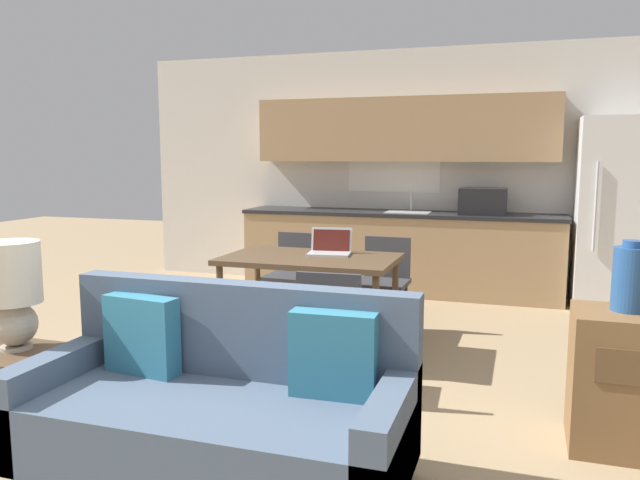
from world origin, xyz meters
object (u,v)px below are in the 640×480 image
(side_table, at_px, (17,382))
(vase, at_px, (631,278))
(couch, at_px, (220,406))
(dining_chair_near_right, at_px, (333,323))
(dining_chair_far_left, at_px, (293,272))
(dining_table, at_px, (310,266))
(refrigerator, at_px, (615,214))
(table_lamp, at_px, (13,289))
(dining_chair_far_right, at_px, (384,278))
(laptop, at_px, (330,248))

(side_table, xyz_separation_m, vase, (3.03, 0.98, 0.56))
(couch, bearing_deg, dining_chair_near_right, 78.71)
(side_table, height_order, dining_chair_far_left, dining_chair_far_left)
(dining_table, height_order, dining_chair_near_right, dining_chair_near_right)
(side_table, distance_m, vase, 3.23)
(refrigerator, xyz_separation_m, dining_chair_far_left, (-2.80, -1.57, -0.46))
(side_table, bearing_deg, dining_table, 63.32)
(couch, bearing_deg, refrigerator, 62.45)
(dining_table, height_order, dining_chair_far_left, dining_chair_far_left)
(dining_table, relative_size, dining_chair_near_right, 1.58)
(refrigerator, height_order, dining_chair_near_right, refrigerator)
(refrigerator, relative_size, table_lamp, 3.30)
(dining_table, xyz_separation_m, dining_chair_far_right, (0.42, 0.71, -0.20))
(dining_chair_far_left, relative_size, laptop, 2.34)
(side_table, xyz_separation_m, dining_chair_near_right, (1.39, 1.15, 0.14))
(table_lamp, height_order, vase, vase)
(dining_chair_far_right, bearing_deg, side_table, -116.54)
(vase, bearing_deg, side_table, -161.99)
(dining_table, xyz_separation_m, dining_chair_far_left, (-0.41, 0.74, -0.20))
(table_lamp, bearing_deg, couch, 0.32)
(refrigerator, relative_size, side_table, 3.69)
(table_lamp, xyz_separation_m, dining_chair_far_left, (0.57, 2.63, -0.35))
(vase, distance_m, dining_chair_near_right, 1.70)
(side_table, height_order, laptop, laptop)
(side_table, bearing_deg, dining_chair_far_left, 78.30)
(dining_table, relative_size, dining_chair_far_left, 1.58)
(dining_chair_near_right, bearing_deg, dining_chair_far_left, -64.22)
(dining_chair_far_right, distance_m, laptop, 0.71)
(dining_chair_far_right, relative_size, laptop, 2.34)
(side_table, distance_m, laptop, 2.39)
(couch, distance_m, vase, 2.16)
(table_lamp, bearing_deg, laptop, 61.82)
(couch, bearing_deg, side_table, -178.08)
(dining_chair_far_right, xyz_separation_m, dining_chair_near_right, (0.00, -1.48, 0.00))
(side_table, xyz_separation_m, laptop, (1.08, 2.08, 0.47))
(dining_table, xyz_separation_m, laptop, (0.11, 0.16, 0.12))
(vase, xyz_separation_m, dining_chair_near_right, (-1.64, 0.17, -0.42))
(refrigerator, height_order, laptop, refrigerator)
(dining_chair_far_right, distance_m, dining_chair_far_left, 0.83)
(dining_table, height_order, vase, vase)
(dining_chair_near_right, bearing_deg, table_lamp, 35.39)
(vase, bearing_deg, refrigerator, 84.27)
(dining_table, bearing_deg, dining_chair_far_right, 59.41)
(dining_chair_far_right, bearing_deg, table_lamp, -117.20)
(refrigerator, bearing_deg, vase, -95.73)
(dining_chair_far_left, height_order, dining_chair_near_right, same)
(dining_table, relative_size, laptop, 3.70)
(dining_table, distance_m, dining_chair_far_right, 0.85)
(vase, bearing_deg, laptop, 150.68)
(refrigerator, xyz_separation_m, laptop, (-2.28, -2.16, -0.14))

